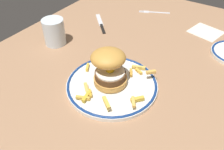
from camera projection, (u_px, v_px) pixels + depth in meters
The scene contains 8 objects.
ground_plane at pixel (119, 87), 75.28cm from camera, with size 145.69×101.96×4.00cm, color #9C7352.
dinner_plate at pixel (112, 84), 72.07cm from camera, with size 27.65×27.65×1.60cm.
burger at pixel (109, 66), 68.75cm from camera, with size 14.67×14.63×11.02cm.
fries_pile at pixel (114, 87), 68.99cm from camera, with size 23.06×23.32×2.82cm.
water_glass at pixel (54, 33), 88.67cm from camera, with size 7.99×7.99×9.79cm.
fork at pixel (153, 12), 111.72cm from camera, with size 7.43×13.60×0.36cm.
knife at pixel (101, 25), 102.13cm from camera, with size 13.85×13.73×0.70cm.
napkin at pixel (206, 32), 97.59cm from camera, with size 11.05×11.84×0.40cm, color silver.
Camera 1 is at (-47.33, -28.28, 49.45)cm, focal length 38.16 mm.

